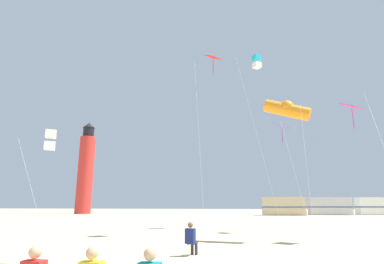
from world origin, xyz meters
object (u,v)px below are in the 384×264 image
kite_diamond_magenta (354,111)px  kite_tube_orange (287,109)px  kite_box_white (50,140)px  kite_diamond_violet (283,129)px  rv_van_silver (329,206)px  kite_diamond_scarlet (212,65)px  kite_box_cyan (257,62)px  rv_van_tan (283,206)px  lighthouse_distant (86,170)px  kite_flyer_standing (191,238)px  rv_van_white (377,206)px

kite_diamond_magenta → kite_tube_orange: 3.35m
kite_box_white → kite_diamond_violet: 14.85m
kite_tube_orange → rv_van_silver: bearing=70.7°
kite_tube_orange → kite_box_white: bearing=180.0°
kite_diamond_scarlet → kite_box_cyan: size_ratio=0.80×
rv_van_tan → rv_van_silver: size_ratio=1.00×
kite_diamond_violet → kite_diamond_scarlet: bearing=-153.8°
lighthouse_distant → rv_van_silver: bearing=-1.3°
kite_tube_orange → rv_van_silver: kite_tube_orange is taller
kite_tube_orange → kite_box_cyan: bearing=93.4°
kite_diamond_violet → rv_van_silver: (12.44, 32.36, -5.41)m
kite_diamond_magenta → kite_tube_orange: size_ratio=0.93×
kite_flyer_standing → rv_van_silver: (17.65, 42.05, 0.78)m
lighthouse_distant → rv_van_tan: bearing=-5.6°
rv_van_tan → rv_van_white: bearing=13.8°
kite_diamond_scarlet → rv_van_silver: (17.13, 34.66, -9.38)m
kite_diamond_magenta → kite_box_cyan: kite_box_cyan is taller
kite_box_white → kite_diamond_scarlet: 11.03m
kite_diamond_violet → kite_diamond_scarlet: (-4.69, -2.30, 3.97)m
kite_diamond_magenta → rv_van_tan: size_ratio=1.08×
kite_flyer_standing → kite_box_cyan: kite_box_cyan is taller
kite_diamond_magenta → kite_tube_orange: bearing=175.8°
kite_tube_orange → kite_diamond_violet: 4.76m
kite_diamond_magenta → kite_box_cyan: (-3.85, 8.94, 7.23)m
kite_tube_orange → kite_box_white: size_ratio=1.25×
kite_diamond_violet → kite_diamond_scarlet: size_ratio=0.63×
kite_flyer_standing → kite_tube_orange: 9.19m
kite_flyer_standing → kite_tube_orange: kite_tube_orange is taller
kite_diamond_violet → rv_van_tan: bearing=81.0°
kite_diamond_magenta → rv_van_silver: 38.90m
kite_diamond_magenta → rv_van_silver: size_ratio=1.08×
lighthouse_distant → rv_van_tan: size_ratio=2.60×
rv_van_silver → rv_van_white: bearing=8.7°
kite_tube_orange → kite_diamond_scarlet: 6.22m
kite_diamond_magenta → kite_diamond_violet: 5.70m
kite_diamond_scarlet → lighthouse_distant: size_ratio=0.68×
lighthouse_distant → rv_van_white: bearing=0.4°
kite_box_cyan → lighthouse_distant: (-28.64, 29.37, -5.92)m
lighthouse_distant → rv_van_silver: size_ratio=2.60×
kite_box_cyan → rv_van_tan: 29.36m
kite_box_cyan → rv_van_tan: bearing=77.3°
kite_box_white → lighthouse_distant: 41.24m
kite_tube_orange → lighthouse_distant: (-29.15, 38.06, 1.04)m
lighthouse_distant → rv_van_white: lighthouse_distant is taller
kite_flyer_standing → kite_box_cyan: size_ratio=0.08×
kite_tube_orange → kite_box_white: kite_tube_orange is taller
kite_flyer_standing → lighthouse_distant: (-24.50, 43.02, 7.22)m
kite_tube_orange → rv_van_white: (20.90, 38.38, -5.40)m
kite_diamond_violet → lighthouse_distant: (-29.71, 33.33, 1.04)m
kite_flyer_standing → kite_diamond_magenta: (7.98, 4.72, 5.92)m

